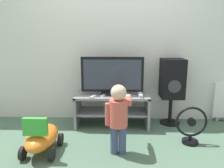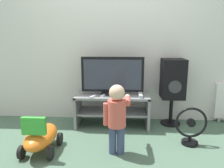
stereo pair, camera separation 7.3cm
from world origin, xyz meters
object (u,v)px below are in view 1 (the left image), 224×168
at_px(remote_secondary, 104,95).
at_px(floor_fan, 191,127).
at_px(game_console, 140,95).
at_px(ride_on_toy, 42,137).
at_px(speaker_tower, 172,80).
at_px(child, 119,114).
at_px(television, 112,76).
at_px(remote_primary, 93,97).

relative_size(remote_secondary, floor_fan, 0.29).
relative_size(game_console, ride_on_toy, 0.33).
bearing_deg(game_console, speaker_tower, 22.57).
xyz_separation_m(remote_secondary, child, (0.21, -0.70, -0.01)).
bearing_deg(speaker_tower, floor_fan, -80.61).
distance_m(game_console, speaker_tower, 0.53).
height_order(television, remote_secondary, television).
bearing_deg(speaker_tower, ride_on_toy, -150.68).
xyz_separation_m(television, remote_primary, (-0.25, -0.19, -0.25)).
height_order(remote_primary, child, child).
bearing_deg(remote_secondary, ride_on_toy, -131.32).
height_order(child, ride_on_toy, child).
distance_m(remote_secondary, speaker_tower, 1.00).
height_order(remote_primary, ride_on_toy, remote_primary).
distance_m(game_console, floor_fan, 0.76).
relative_size(television, game_console, 4.34).
height_order(game_console, floor_fan, game_console).
xyz_separation_m(floor_fan, ride_on_toy, (-1.70, -0.27, -0.03)).
distance_m(remote_secondary, child, 0.73).
distance_m(game_console, child, 0.74).
distance_m(television, speaker_tower, 0.86).
xyz_separation_m(remote_primary, remote_secondary, (0.14, 0.08, 0.00)).
xyz_separation_m(remote_secondary, floor_fan, (1.07, -0.45, -0.26)).
relative_size(remote_primary, speaker_tower, 0.14).
bearing_deg(floor_fan, child, -163.71).
height_order(remote_secondary, floor_fan, remote_secondary).
bearing_deg(remote_primary, television, 36.20).
distance_m(television, game_console, 0.47).
bearing_deg(game_console, floor_fan, -37.25).
bearing_deg(remote_primary, floor_fan, -16.77).
bearing_deg(ride_on_toy, child, 1.34).
bearing_deg(ride_on_toy, game_console, 31.86).
distance_m(remote_primary, remote_secondary, 0.16).
bearing_deg(speaker_tower, remote_secondary, -169.58).
height_order(television, floor_fan, television).
relative_size(game_console, child, 0.26).
distance_m(speaker_tower, floor_fan, 0.77).
relative_size(television, ride_on_toy, 1.45).
relative_size(game_console, remote_primary, 1.50).
xyz_separation_m(game_console, ride_on_toy, (-1.13, -0.70, -0.30)).
xyz_separation_m(remote_primary, speaker_tower, (1.10, 0.26, 0.18)).
height_order(remote_primary, speaker_tower, speaker_tower).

